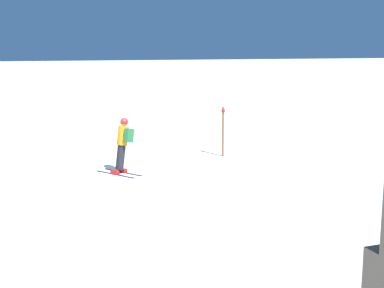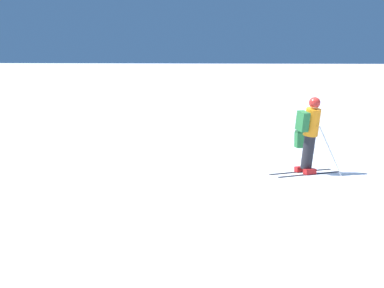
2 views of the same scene
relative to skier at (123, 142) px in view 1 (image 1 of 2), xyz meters
name	(u,v)px [view 1 (image 1 of 2)]	position (x,y,z in m)	size (l,w,h in m)	color
ground_plane	(108,174)	(0.53, 0.07, -1.01)	(300.00, 300.00, 0.00)	white
skier	(123,142)	(0.00, 0.00, 0.00)	(1.48, 1.68, 1.82)	black
trail_marker	(223,129)	(-4.14, -1.36, 0.02)	(0.13, 0.13, 1.87)	brown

